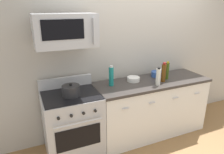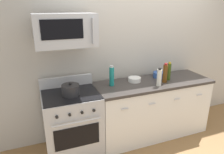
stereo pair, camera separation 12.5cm
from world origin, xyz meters
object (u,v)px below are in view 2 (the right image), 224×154
object	(u,v)px
bowl_blue_mixing	(159,75)
bowl_white_ceramic	(135,79)
bottle_olive_oil	(169,72)
bottle_sparkling_teal	(112,76)
microwave	(65,30)
range_oven	(72,123)
stockpot	(71,90)
bottle_wine_amber	(165,73)
bottle_vinegar_white	(159,77)

from	to	relation	value
bowl_blue_mixing	bowl_white_ceramic	bearing A→B (deg)	-176.30
bottle_olive_oil	bowl_blue_mixing	distance (m)	0.20
bottle_sparkling_teal	bowl_blue_mixing	size ratio (longest dim) A/B	1.55
microwave	bowl_blue_mixing	distance (m)	1.68
bottle_olive_oil	microwave	bearing A→B (deg)	177.52
range_oven	stockpot	size ratio (longest dim) A/B	4.63
bottle_sparkling_teal	stockpot	size ratio (longest dim) A/B	1.31
bottle_olive_oil	stockpot	xyz separation A→B (m)	(-1.55, -0.03, -0.06)
bowl_white_ceramic	stockpot	bearing A→B (deg)	-170.96
microwave	bottle_wine_amber	xyz separation A→B (m)	(1.43, -0.14, -0.69)
range_oven	bowl_white_ceramic	size ratio (longest dim) A/B	5.42
bottle_vinegar_white	bottle_wine_amber	xyz separation A→B (m)	(0.16, 0.09, 0.02)
microwave	bottle_vinegar_white	bearing A→B (deg)	-10.07
microwave	bowl_white_ceramic	size ratio (longest dim) A/B	3.77
microwave	bottle_vinegar_white	size ratio (longest dim) A/B	2.75
bottle_sparkling_teal	bottle_wine_amber	world-z (taller)	same
microwave	bowl_blue_mixing	world-z (taller)	microwave
range_oven	microwave	bearing A→B (deg)	89.71
bottle_sparkling_teal	bowl_blue_mixing	world-z (taller)	bottle_sparkling_teal
bottle_wine_amber	bottle_olive_oil	size ratio (longest dim) A/B	1.05
bottle_wine_amber	bottle_olive_oil	distance (m)	0.14
bottle_vinegar_white	bowl_white_ceramic	distance (m)	0.39
microwave	bottle_wine_amber	world-z (taller)	microwave
bottle_sparkling_teal	bowl_white_ceramic	bearing A→B (deg)	4.71
bowl_white_ceramic	bowl_blue_mixing	xyz separation A→B (m)	(0.46, 0.03, 0.01)
microwave	bottle_vinegar_white	distance (m)	1.47
stockpot	bowl_white_ceramic	bearing A→B (deg)	9.04
range_oven	bottle_sparkling_teal	world-z (taller)	bottle_sparkling_teal
bowl_white_ceramic	stockpot	size ratio (longest dim) A/B	0.85
range_oven	stockpot	xyz separation A→B (m)	(0.00, -0.05, 0.52)
microwave	bottle_olive_oil	bearing A→B (deg)	-2.48
microwave	bowl_blue_mixing	bearing A→B (deg)	3.62
bottle_sparkling_teal	stockpot	distance (m)	0.64
bowl_white_ceramic	bowl_blue_mixing	bearing A→B (deg)	3.70
range_oven	bowl_white_ceramic	xyz separation A→B (m)	(1.02, 0.11, 0.49)
range_oven	bowl_blue_mixing	distance (m)	1.57
bottle_olive_oil	bowl_blue_mixing	bearing A→B (deg)	112.32
range_oven	bottle_olive_oil	distance (m)	1.66
range_oven	stockpot	distance (m)	0.53
bottle_vinegar_white	microwave	bearing A→B (deg)	169.93
bottle_sparkling_teal	bottle_vinegar_white	xyz separation A→B (m)	(0.64, -0.26, -0.02)
bottle_sparkling_teal	bottle_olive_oil	distance (m)	0.93
bottle_sparkling_teal	bottle_vinegar_white	world-z (taller)	bottle_sparkling_teal
microwave	range_oven	bearing A→B (deg)	-90.29
bowl_blue_mixing	stockpot	size ratio (longest dim) A/B	0.85
microwave	bottle_sparkling_teal	distance (m)	0.93
bowl_white_ceramic	stockpot	xyz separation A→B (m)	(-1.02, -0.16, 0.04)
bottle_olive_oil	range_oven	bearing A→B (deg)	179.17
bottle_sparkling_teal	bottle_olive_oil	xyz separation A→B (m)	(0.92, -0.10, -0.01)
bottle_sparkling_teal	bottle_wine_amber	xyz separation A→B (m)	(0.80, -0.17, -0.00)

